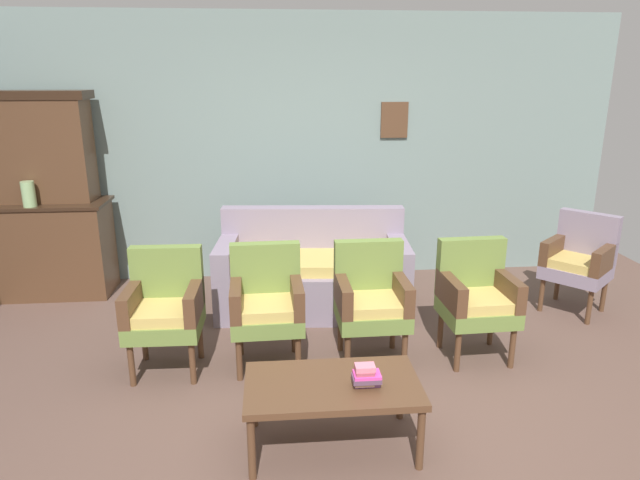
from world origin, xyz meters
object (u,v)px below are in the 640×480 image
wingback_chair_by_fireplace (579,258)px  floral_couch (313,274)px  armchair_near_cabinet (371,297)px  vase_on_cabinet (29,194)px  armchair_row_middle (476,294)px  armchair_by_doorway (267,301)px  coffee_table (332,389)px  armchair_near_couch_end (165,306)px  side_cabinet (51,248)px  book_stack_on_table (366,376)px

wingback_chair_by_fireplace → floral_couch: bearing=173.7°
armchair_near_cabinet → wingback_chair_by_fireplace: same height
vase_on_cabinet → armchair_near_cabinet: vase_on_cabinet is taller
armchair_row_middle → wingback_chair_by_fireplace: bearing=31.4°
armchair_by_doorway → coffee_table: 1.11m
armchair_near_cabinet → wingback_chair_by_fireplace: 2.17m
armchair_near_couch_end → armchair_near_cabinet: bearing=0.8°
vase_on_cabinet → coffee_table: 3.59m
armchair_near_couch_end → armchair_near_cabinet: (1.51, 0.02, 0.00)m
armchair_near_couch_end → armchair_near_cabinet: 1.51m
armchair_near_couch_end → coffee_table: (1.11, -1.02, -0.12)m
floral_couch → armchair_near_cabinet: size_ratio=1.97×
wingback_chair_by_fireplace → coffee_table: 3.03m
coffee_table → side_cabinet: bearing=133.3°
armchair_row_middle → wingback_chair_by_fireplace: (1.24, 0.76, 0.00)m
floral_couch → vase_on_cabinet: bearing=171.2°
side_cabinet → coffee_table: bearing=-46.7°
armchair_near_cabinet → armchair_by_doorway: bearing=180.0°
armchair_near_cabinet → wingback_chair_by_fireplace: (2.04, 0.74, 0.00)m
armchair_near_cabinet → armchair_near_couch_end: bearing=-179.2°
side_cabinet → armchair_near_couch_end: bearing=-49.5°
vase_on_cabinet → wingback_chair_by_fireplace: bearing=-7.6°
armchair_near_cabinet → coffee_table: 1.12m
armchair_near_couch_end → armchair_near_cabinet: same height
armchair_near_cabinet → armchair_row_middle: size_ratio=1.00×
coffee_table → vase_on_cabinet: bearing=136.1°
armchair_near_cabinet → side_cabinet: bearing=151.2°
side_cabinet → floral_couch: size_ratio=0.65×
floral_couch → armchair_row_middle: 1.56m
armchair_near_couch_end → wingback_chair_by_fireplace: bearing=12.1°
armchair_by_doorway → wingback_chair_by_fireplace: size_ratio=1.00×
armchair_near_couch_end → armchair_by_doorway: same height
floral_couch → armchair_near_cabinet: (0.36, -1.01, 0.17)m
side_cabinet → armchair_row_middle: size_ratio=1.28×
vase_on_cabinet → wingback_chair_by_fireplace: vase_on_cabinet is taller
armchair_near_cabinet → coffee_table: (-0.41, -1.04, -0.12)m
armchair_row_middle → book_stack_on_table: size_ratio=5.65×
side_cabinet → wingback_chair_by_fireplace: side_cabinet is taller
side_cabinet → floral_couch: (2.52, -0.58, -0.14)m
floral_couch → wingback_chair_by_fireplace: bearing=-6.3°
armchair_by_doorway → floral_couch: bearing=67.5°
armchair_by_doorway → wingback_chair_by_fireplace: 2.92m
vase_on_cabinet → armchair_row_middle: 4.05m
floral_couch → armchair_by_doorway: bearing=-112.5°
floral_couch → book_stack_on_table: bearing=-86.3°
armchair_near_couch_end → armchair_row_middle: same height
armchair_row_middle → book_stack_on_table: bearing=-133.6°
armchair_row_middle → book_stack_on_table: 1.49m
side_cabinet → armchair_near_couch_end: 2.11m
armchair_row_middle → book_stack_on_table: armchair_row_middle is taller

